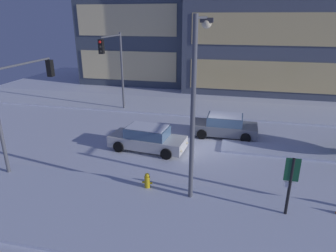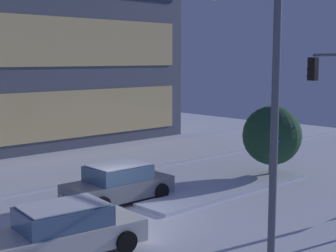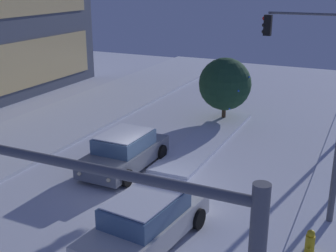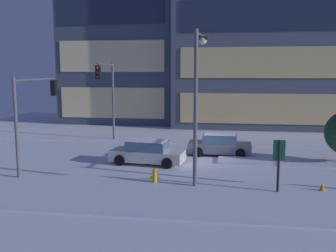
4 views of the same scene
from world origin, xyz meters
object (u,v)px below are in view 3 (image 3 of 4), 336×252
decorated_tree_median (225,84)px  car_near (146,222)px  traffic_light_corner_near_right (316,48)px  street_lamp_arched (324,63)px  car_far (125,152)px  fire_hydrant (310,244)px

decorated_tree_median → car_near: bearing=-171.9°
traffic_light_corner_near_right → decorated_tree_median: size_ratio=1.76×
car_near → decorated_tree_median: decorated_tree_median is taller
traffic_light_corner_near_right → street_lamp_arched: size_ratio=0.76×
street_lamp_arched → car_near: bearing=44.8°
traffic_light_corner_near_right → car_near: bearing=77.6°
street_lamp_arched → car_far: bearing=-3.7°
traffic_light_corner_near_right → fire_hydrant: (-11.05, -1.68, -3.75)m
car_near → car_far: (4.46, 3.32, -0.00)m
car_near → decorated_tree_median: (12.38, 1.76, 1.27)m
traffic_light_corner_near_right → street_lamp_arched: bearing=98.4°
car_near → street_lamp_arched: bearing=-43.5°
car_far → decorated_tree_median: size_ratio=1.31×
car_far → traffic_light_corner_near_right: bearing=143.5°
car_near → traffic_light_corner_near_right: 13.09m
traffic_light_corner_near_right → fire_hydrant: 11.79m
car_far → fire_hydrant: car_far is taller
car_near → decorated_tree_median: bearing=14.3°
car_far → decorated_tree_median: 8.17m
fire_hydrant → decorated_tree_median: (11.11, 6.15, 1.56)m
car_near → decorated_tree_median: 12.57m
car_near → fire_hydrant: car_near is taller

